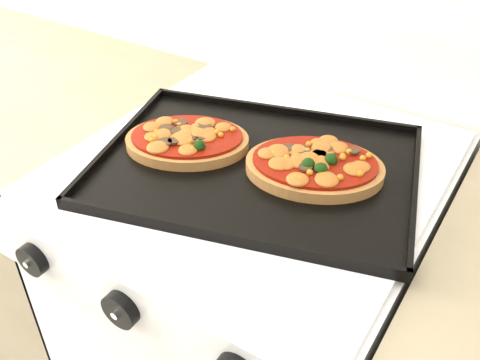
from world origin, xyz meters
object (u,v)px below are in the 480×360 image
Objects in this scene: stove at (253,332)px; pizza_left at (187,139)px; baking_tray at (256,164)px; pizza_right at (315,165)px.

stove is 4.33× the size of pizza_left.
stove is 0.49m from pizza_left.
baking_tray is at bearing -59.46° from stove.
stove is at bearing 19.01° from pizza_left.
pizza_left reaches higher than baking_tray.
stove is 0.49m from pizza_right.
baking_tray is 0.13m from pizza_left.
baking_tray is 0.10m from pizza_right.
baking_tray is 2.41× the size of pizza_left.
baking_tray is (0.01, -0.02, 0.47)m from stove.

